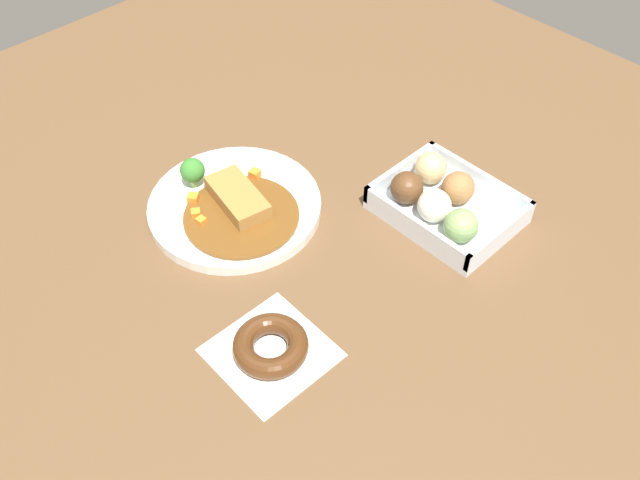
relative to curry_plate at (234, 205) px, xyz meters
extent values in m
plane|color=brown|center=(0.11, 0.04, -0.01)|extent=(1.60, 1.60, 0.00)
cylinder|color=white|center=(0.00, 0.00, -0.01)|extent=(0.27, 0.27, 0.02)
cylinder|color=brown|center=(0.03, -0.01, 0.01)|extent=(0.18, 0.18, 0.01)
cube|color=#A87538|center=(0.01, 0.00, 0.02)|extent=(0.12, 0.08, 0.02)
cylinder|color=white|center=(-0.04, 0.03, 0.01)|extent=(0.06, 0.06, 0.00)
ellipsoid|color=yellow|center=(-0.04, 0.03, 0.02)|extent=(0.03, 0.03, 0.02)
cylinder|color=#8CB766|center=(-0.08, -0.02, 0.01)|extent=(0.01, 0.01, 0.02)
sphere|color=#387A2D|center=(-0.08, -0.02, 0.04)|extent=(0.04, 0.04, 0.04)
cube|color=orange|center=(-0.04, -0.04, 0.01)|extent=(0.02, 0.02, 0.02)
cube|color=orange|center=(-0.02, 0.06, 0.01)|extent=(0.02, 0.02, 0.02)
cube|color=orange|center=(-0.02, -0.06, 0.01)|extent=(0.02, 0.02, 0.01)
cube|color=orange|center=(0.00, -0.06, 0.01)|extent=(0.01, 0.01, 0.01)
cube|color=silver|center=(0.23, 0.23, -0.01)|extent=(0.20, 0.16, 0.01)
cube|color=silver|center=(0.14, 0.23, 0.01)|extent=(0.01, 0.16, 0.03)
cube|color=silver|center=(0.33, 0.23, 0.01)|extent=(0.01, 0.16, 0.03)
cube|color=silver|center=(0.23, 0.16, 0.01)|extent=(0.20, 0.01, 0.03)
cube|color=silver|center=(0.23, 0.31, 0.01)|extent=(0.20, 0.01, 0.03)
sphere|color=brown|center=(0.18, 0.20, 0.02)|extent=(0.05, 0.05, 0.05)
sphere|color=#EFE5C6|center=(0.23, 0.20, 0.02)|extent=(0.05, 0.05, 0.05)
sphere|color=#84A860|center=(0.29, 0.20, 0.02)|extent=(0.05, 0.05, 0.05)
sphere|color=#DBB77A|center=(0.17, 0.26, 0.02)|extent=(0.05, 0.05, 0.05)
sphere|color=#9E6B3D|center=(0.23, 0.26, 0.02)|extent=(0.05, 0.05, 0.05)
cube|color=white|center=(0.24, -0.13, -0.01)|extent=(0.15, 0.15, 0.00)
torus|color=#4C2B14|center=(0.24, -0.13, 0.00)|extent=(0.10, 0.10, 0.03)
camera|label=1|loc=(0.65, -0.44, 0.75)|focal=38.93mm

